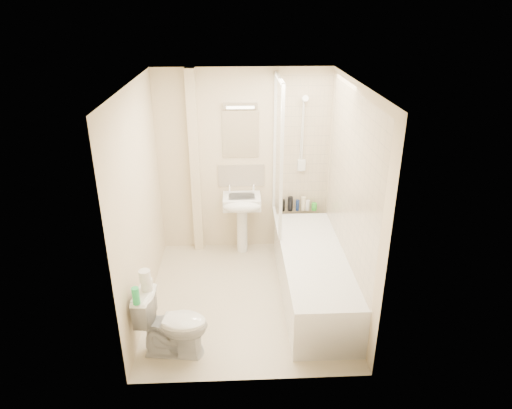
{
  "coord_description": "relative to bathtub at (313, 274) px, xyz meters",
  "views": [
    {
      "loc": [
        -0.1,
        -4.34,
        3.11
      ],
      "look_at": [
        0.11,
        0.2,
        1.08
      ],
      "focal_mm": 32.0,
      "sensor_mm": 36.0,
      "label": 1
    }
  ],
  "objects": [
    {
      "name": "bottle_green",
      "position": [
        0.19,
        1.16,
        0.31
      ],
      "size": [
        0.07,
        0.07,
        0.1
      ],
      "primitive_type": "cylinder",
      "color": "green",
      "rests_on": "bathtub"
    },
    {
      "name": "ceiling",
      "position": [
        -0.75,
        -0.0,
        2.11
      ],
      "size": [
        2.2,
        2.5,
        0.02
      ],
      "primitive_type": "cube",
      "color": "white",
      "rests_on": "wall_back"
    },
    {
      "name": "bottle_cream",
      "position": [
        0.04,
        1.16,
        0.36
      ],
      "size": [
        0.06,
        0.06,
        0.19
      ],
      "primitive_type": "cylinder",
      "color": "beige",
      "rests_on": "bathtub"
    },
    {
      "name": "shower_screen",
      "position": [
        -0.35,
        0.79,
        1.16
      ],
      "size": [
        0.04,
        0.92,
        1.8
      ],
      "color": "white",
      "rests_on": "bathtub"
    },
    {
      "name": "tile_right",
      "position": [
        0.34,
        0.0,
        1.14
      ],
      "size": [
        0.01,
        2.1,
        1.75
      ],
      "primitive_type": "cube",
      "color": "beige",
      "rests_on": "wall_right"
    },
    {
      "name": "splashback",
      "position": [
        -0.78,
        1.24,
        0.74
      ],
      "size": [
        0.6,
        0.02,
        0.3
      ],
      "primitive_type": "cube",
      "color": "beige",
      "rests_on": "wall_back"
    },
    {
      "name": "bottle_black_a",
      "position": [
        -0.24,
        1.16,
        0.34
      ],
      "size": [
        0.07,
        0.07,
        0.16
      ],
      "primitive_type": "cylinder",
      "color": "black",
      "rests_on": "bathtub"
    },
    {
      "name": "wall_right",
      "position": [
        0.35,
        -0.0,
        0.91
      ],
      "size": [
        0.02,
        2.5,
        2.4
      ],
      "primitive_type": "cube",
      "color": "beige",
      "rests_on": "ground"
    },
    {
      "name": "toilet_roll_lower",
      "position": [
        -1.69,
        -0.77,
        0.43
      ],
      "size": [
        0.11,
        0.11,
        0.11
      ],
      "primitive_type": "cylinder",
      "color": "white",
      "rests_on": "toilet"
    },
    {
      "name": "bathtub",
      "position": [
        0.0,
        0.0,
        0.0
      ],
      "size": [
        0.7,
        2.1,
        0.55
      ],
      "color": "white",
      "rests_on": "ground"
    },
    {
      "name": "wall_left",
      "position": [
        -1.85,
        -0.0,
        0.91
      ],
      "size": [
        0.02,
        2.5,
        2.4
      ],
      "primitive_type": "cube",
      "color": "beige",
      "rests_on": "ground"
    },
    {
      "name": "toilet_roll_upper",
      "position": [
        -1.69,
        -0.8,
        0.54
      ],
      "size": [
        0.11,
        0.11,
        0.11
      ],
      "primitive_type": "cylinder",
      "color": "white",
      "rests_on": "toilet_roll_lower"
    },
    {
      "name": "shower_fixture",
      "position": [
        -0.0,
        1.19,
        1.26
      ],
      "size": [
        0.1,
        0.16,
        0.99
      ],
      "color": "white",
      "rests_on": "wall_back"
    },
    {
      "name": "pedestal_sink",
      "position": [
        -0.78,
        1.01,
        0.37
      ],
      "size": [
        0.48,
        0.46,
        0.93
      ],
      "color": "white",
      "rests_on": "ground"
    },
    {
      "name": "tile_back",
      "position": [
        0.0,
        1.23,
        1.14
      ],
      "size": [
        0.7,
        0.01,
        1.75
      ],
      "primitive_type": "cube",
      "color": "beige",
      "rests_on": "wall_back"
    },
    {
      "name": "floor",
      "position": [
        -0.75,
        -0.0,
        -0.29
      ],
      "size": [
        2.5,
        2.5,
        0.0
      ],
      "primitive_type": "plane",
      "color": "beige",
      "rests_on": "ground"
    },
    {
      "name": "green_bottle",
      "position": [
        -1.75,
        -0.99,
        0.46
      ],
      "size": [
        0.07,
        0.07,
        0.16
      ],
      "primitive_type": "cylinder",
      "color": "#28C360",
      "rests_on": "toilet"
    },
    {
      "name": "bottle_black_b",
      "position": [
        -0.14,
        1.16,
        0.36
      ],
      "size": [
        0.07,
        0.07,
        0.2
      ],
      "primitive_type": "cylinder",
      "color": "black",
      "rests_on": "bathtub"
    },
    {
      "name": "bottle_blue",
      "position": [
        -0.04,
        1.16,
        0.34
      ],
      "size": [
        0.05,
        0.05,
        0.15
      ],
      "primitive_type": "cylinder",
      "color": "navy",
      "rests_on": "bathtub"
    },
    {
      "name": "toilet",
      "position": [
        -1.47,
        -0.85,
        0.05
      ],
      "size": [
        0.54,
        0.75,
        0.67
      ],
      "primitive_type": "imported",
      "rotation": [
        0.0,
        0.0,
        1.44
      ],
      "color": "white",
      "rests_on": "ground"
    },
    {
      "name": "bottle_white_b",
      "position": [
        0.1,
        1.16,
        0.33
      ],
      "size": [
        0.06,
        0.06,
        0.14
      ],
      "primitive_type": "cylinder",
      "color": "white",
      "rests_on": "bathtub"
    },
    {
      "name": "mirror",
      "position": [
        -0.78,
        1.23,
        1.29
      ],
      "size": [
        0.46,
        0.01,
        0.6
      ],
      "primitive_type": "cube",
      "color": "white",
      "rests_on": "wall_back"
    },
    {
      "name": "wall_back",
      "position": [
        -0.75,
        1.25,
        0.91
      ],
      "size": [
        2.2,
        0.02,
        2.4
      ],
      "primitive_type": "cube",
      "color": "beige",
      "rests_on": "ground"
    },
    {
      "name": "pipe_boxing",
      "position": [
        -1.37,
        1.19,
        0.91
      ],
      "size": [
        0.12,
        0.12,
        2.4
      ],
      "primitive_type": "cube",
      "color": "beige",
      "rests_on": "ground"
    },
    {
      "name": "strip_light",
      "position": [
        -0.78,
        1.21,
        1.66
      ],
      "size": [
        0.42,
        0.07,
        0.07
      ],
      "primitive_type": "cube",
      "color": "silver",
      "rests_on": "wall_back"
    }
  ]
}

